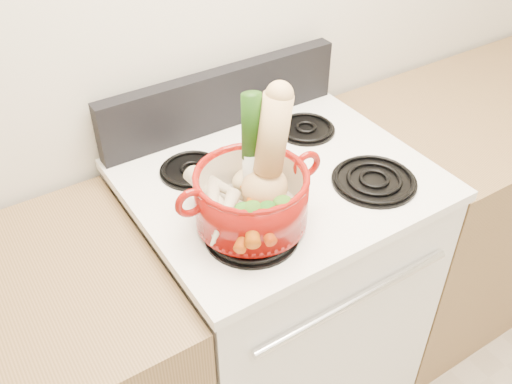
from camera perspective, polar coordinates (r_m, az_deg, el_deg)
wall_back at (r=1.62m, az=-4.69°, el=18.09°), size 3.50×0.02×2.60m
stove_body at (r=1.86m, az=1.99°, el=-10.47°), size 0.76×0.65×0.92m
cooktop at (r=1.53m, az=2.37°, el=1.25°), size 0.78×0.67×0.03m
control_backsplash at (r=1.69m, az=-3.40°, el=9.31°), size 0.76×0.05×0.18m
oven_handle at (r=1.45m, az=9.99°, el=-10.57°), size 0.60×0.02×0.02m
counter_right at (r=2.48m, az=22.86°, el=0.35°), size 1.36×0.65×0.90m
burner_front_left at (r=1.33m, az=-0.43°, el=-4.12°), size 0.22×0.22×0.02m
burner_front_right at (r=1.52m, az=11.74°, el=1.22°), size 0.22×0.22×0.02m
burner_back_left at (r=1.54m, az=-6.43°, el=2.30°), size 0.17×0.17×0.02m
burner_back_right at (r=1.70m, az=5.00°, el=6.39°), size 0.17×0.17×0.02m
dutch_oven at (r=1.31m, az=-0.47°, el=-0.60°), size 0.28×0.28×0.13m
pot_handle_left at (r=1.24m, az=-6.56°, el=-1.08°), size 0.07×0.02×0.07m
pot_handle_right at (r=1.35m, az=5.11°, el=2.76°), size 0.07×0.02×0.07m
squash at (r=1.27m, az=0.90°, el=3.73°), size 0.18×0.14×0.30m
leek at (r=1.28m, az=-0.47°, el=4.42°), size 0.06×0.06×0.30m
ginger at (r=1.40m, az=-0.95°, el=1.26°), size 0.10×0.08×0.05m
parsnip_0 at (r=1.34m, az=-3.86°, el=-0.81°), size 0.07×0.24×0.06m
parsnip_1 at (r=1.30m, az=-4.28°, el=-1.88°), size 0.12×0.18×0.05m
parsnip_2 at (r=1.35m, az=-2.87°, el=0.33°), size 0.11×0.17×0.05m
parsnip_3 at (r=1.26m, az=-3.29°, el=-2.50°), size 0.14×0.13×0.05m
carrot_0 at (r=1.31m, az=-0.70°, el=-1.87°), size 0.11×0.17×0.05m
carrot_1 at (r=1.25m, az=-0.89°, el=-3.69°), size 0.12×0.11×0.04m
carrot_2 at (r=1.30m, az=0.63°, el=-1.65°), size 0.04×0.18×0.05m
carrot_3 at (r=1.26m, az=0.44°, el=-3.14°), size 0.05×0.13×0.04m
carrot_4 at (r=1.26m, az=-0.52°, el=-2.49°), size 0.11×0.17×0.05m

